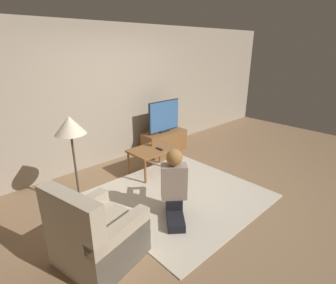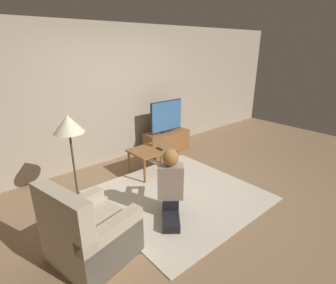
{
  "view_description": "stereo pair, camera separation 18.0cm",
  "coord_description": "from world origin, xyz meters",
  "px_view_note": "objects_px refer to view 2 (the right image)",
  "views": [
    {
      "loc": [
        -2.57,
        -2.46,
        2.2
      ],
      "look_at": [
        0.32,
        0.62,
        0.64
      ],
      "focal_mm": 28.0,
      "sensor_mm": 36.0,
      "label": 1
    },
    {
      "loc": [
        -2.44,
        -2.58,
        2.2
      ],
      "look_at": [
        0.32,
        0.62,
        0.64
      ],
      "focal_mm": 28.0,
      "sensor_mm": 36.0,
      "label": 2
    }
  ],
  "objects_px": {
    "armchair": "(90,235)",
    "person_kneeling": "(170,183)",
    "coffee_table": "(153,151)",
    "floor_lamp": "(69,130)",
    "tv": "(166,116)"
  },
  "relations": [
    {
      "from": "floor_lamp",
      "to": "armchair",
      "type": "relative_size",
      "value": 1.42
    },
    {
      "from": "tv",
      "to": "person_kneeling",
      "type": "distance_m",
      "value": 2.34
    },
    {
      "from": "tv",
      "to": "floor_lamp",
      "type": "xyz_separation_m",
      "value": [
        -2.31,
        -0.71,
        0.35
      ]
    },
    {
      "from": "coffee_table",
      "to": "person_kneeling",
      "type": "height_order",
      "value": "person_kneeling"
    },
    {
      "from": "tv",
      "to": "person_kneeling",
      "type": "xyz_separation_m",
      "value": [
        -1.46,
        -1.8,
        -0.3
      ]
    },
    {
      "from": "coffee_table",
      "to": "floor_lamp",
      "type": "relative_size",
      "value": 0.61
    },
    {
      "from": "armchair",
      "to": "person_kneeling",
      "type": "distance_m",
      "value": 1.18
    },
    {
      "from": "tv",
      "to": "floor_lamp",
      "type": "bearing_deg",
      "value": -162.84
    },
    {
      "from": "armchair",
      "to": "person_kneeling",
      "type": "bearing_deg",
      "value": -101.57
    },
    {
      "from": "floor_lamp",
      "to": "armchair",
      "type": "height_order",
      "value": "floor_lamp"
    },
    {
      "from": "tv",
      "to": "coffee_table",
      "type": "xyz_separation_m",
      "value": [
        -0.84,
        -0.62,
        -0.38
      ]
    },
    {
      "from": "armchair",
      "to": "person_kneeling",
      "type": "height_order",
      "value": "person_kneeling"
    },
    {
      "from": "coffee_table",
      "to": "armchair",
      "type": "height_order",
      "value": "armchair"
    },
    {
      "from": "coffee_table",
      "to": "person_kneeling",
      "type": "distance_m",
      "value": 1.34
    },
    {
      "from": "coffee_table",
      "to": "armchair",
      "type": "bearing_deg",
      "value": -146.12
    }
  ]
}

